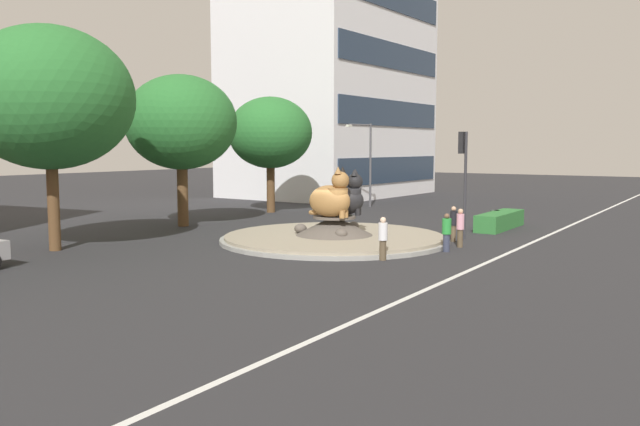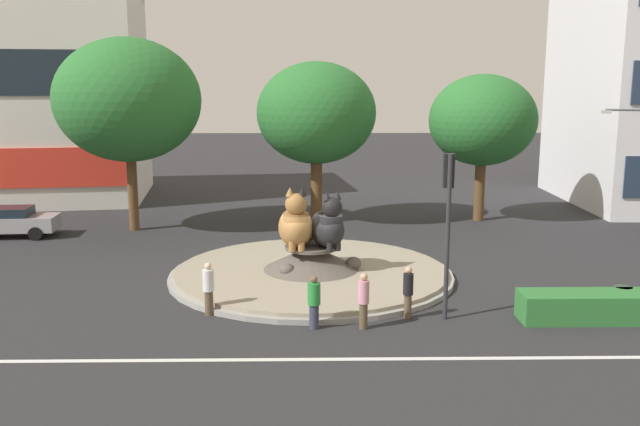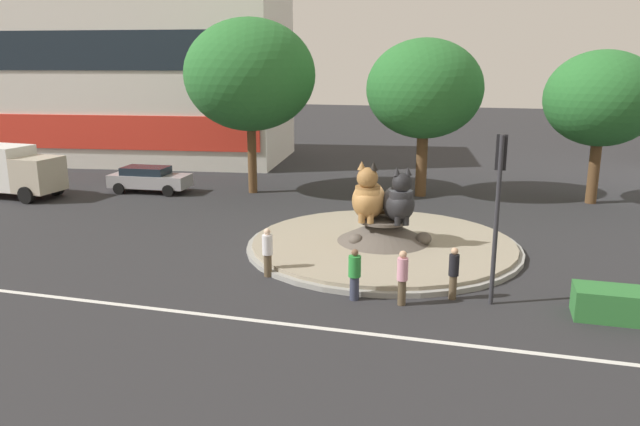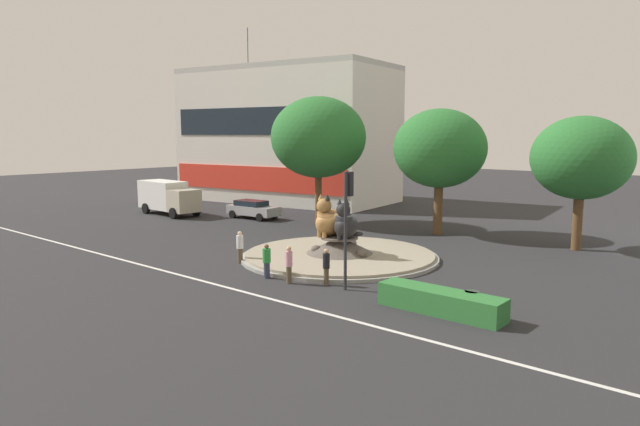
% 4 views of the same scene
% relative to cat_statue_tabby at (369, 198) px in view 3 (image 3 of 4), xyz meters
% --- Properties ---
extents(ground_plane, '(160.00, 160.00, 0.00)m').
position_rel_cat_statue_tabby_xyz_m(ground_plane, '(0.57, 0.22, -2.08)').
color(ground_plane, '#28282B').
extents(lane_centreline, '(112.00, 0.20, 0.01)m').
position_rel_cat_statue_tabby_xyz_m(lane_centreline, '(0.57, -7.72, -2.08)').
color(lane_centreline, silver).
rests_on(lane_centreline, ground).
extents(roundabout_island, '(10.80, 10.80, 1.22)m').
position_rel_cat_statue_tabby_xyz_m(roundabout_island, '(0.57, 0.23, -1.76)').
color(roundabout_island, gray).
rests_on(roundabout_island, ground).
extents(cat_statue_tabby, '(1.56, 2.48, 2.36)m').
position_rel_cat_statue_tabby_xyz_m(cat_statue_tabby, '(0.00, 0.00, 0.00)').
color(cat_statue_tabby, '#9E703D').
rests_on(cat_statue_tabby, roundabout_island).
extents(cat_statue_black, '(1.80, 2.48, 2.19)m').
position_rel_cat_statue_tabby_xyz_m(cat_statue_black, '(1.20, -0.05, -0.06)').
color(cat_statue_black, black).
rests_on(cat_statue_black, roundabout_island).
extents(traffic_light_mast, '(0.33, 0.46, 5.18)m').
position_rel_cat_statue_tabby_xyz_m(traffic_light_mast, '(4.75, -4.50, 1.53)').
color(traffic_light_mast, '#2D2D33').
rests_on(traffic_light_mast, ground).
extents(shophouse_block, '(22.16, 13.15, 17.75)m').
position_rel_cat_statue_tabby_xyz_m(shophouse_block, '(-20.81, 18.50, 4.56)').
color(shophouse_block, silver).
rests_on(shophouse_block, ground).
extents(broadleaf_tree_behind_island, '(6.19, 6.19, 8.45)m').
position_rel_cat_statue_tabby_xyz_m(broadleaf_tree_behind_island, '(0.89, 10.51, 3.71)').
color(broadleaf_tree_behind_island, brown).
rests_on(broadleaf_tree_behind_island, ground).
extents(second_tree_near_tower, '(7.12, 7.12, 9.54)m').
position_rel_cat_statue_tabby_xyz_m(second_tree_near_tower, '(-8.37, 8.85, 4.42)').
color(second_tree_near_tower, brown).
rests_on(second_tree_near_tower, ground).
extents(third_tree_left, '(5.67, 5.67, 7.82)m').
position_rel_cat_statue_tabby_xyz_m(third_tree_left, '(9.71, 11.10, 3.31)').
color(third_tree_left, brown).
rests_on(third_tree_left, ground).
extents(pedestrian_pink_shirt, '(0.33, 0.33, 1.73)m').
position_rel_cat_statue_tabby_xyz_m(pedestrian_pink_shirt, '(2.12, -5.42, -1.16)').
color(pedestrian_pink_shirt, brown).
rests_on(pedestrian_pink_shirt, ground).
extents(pedestrian_black_shirt, '(0.32, 0.32, 1.67)m').
position_rel_cat_statue_tabby_xyz_m(pedestrian_black_shirt, '(3.59, -4.52, -1.18)').
color(pedestrian_black_shirt, brown).
rests_on(pedestrian_black_shirt, ground).
extents(pedestrian_white_shirt, '(0.36, 0.36, 1.72)m').
position_rel_cat_statue_tabby_xyz_m(pedestrian_white_shirt, '(-2.70, -4.10, -1.17)').
color(pedestrian_white_shirt, brown).
rests_on(pedestrian_white_shirt, ground).
extents(pedestrian_green_shirt, '(0.39, 0.39, 1.64)m').
position_rel_cat_statue_tabby_xyz_m(pedestrian_green_shirt, '(0.64, -5.39, -1.22)').
color(pedestrian_green_shirt, '#33384C').
rests_on(pedestrian_green_shirt, ground).
extents(sedan_on_far_lane, '(4.58, 2.17, 1.46)m').
position_rel_cat_statue_tabby_xyz_m(sedan_on_far_lane, '(-14.04, 7.35, -1.30)').
color(sedan_on_far_lane, '#99999E').
rests_on(sedan_on_far_lane, ground).
extents(delivery_box_truck, '(6.64, 2.76, 2.80)m').
position_rel_cat_statue_tabby_xyz_m(delivery_box_truck, '(-21.15, 4.27, -0.55)').
color(delivery_box_truck, '#B7AD99').
rests_on(delivery_box_truck, ground).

